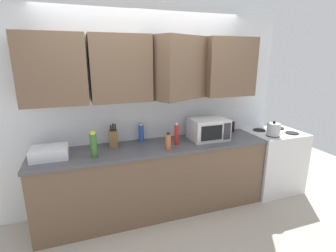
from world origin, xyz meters
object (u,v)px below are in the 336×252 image
Objects in this scene: microwave at (208,129)px; bottle_red_sauce at (177,134)px; bottle_green_oil at (94,145)px; kettle at (273,129)px; bottle_spice_jar at (168,142)px; dish_rack at (50,153)px; knife_block at (113,138)px; stove_range at (272,161)px; bottle_soy_dark at (232,126)px; bottle_blue_cleaner at (141,133)px.

bottle_red_sauce is (-0.48, -0.07, -0.01)m from microwave.
bottle_green_oil is 1.00m from bottle_red_sauce.
bottle_spice_jar is at bearing -179.14° from kettle.
kettle is 2.84m from dish_rack.
dish_rack is at bearing 176.77° from kettle.
knife_block is 0.99× the size of bottle_green_oil.
bottle_soy_dark is at bearing 158.00° from stove_range.
knife_block is 0.37m from bottle_blue_cleaner.
knife_block is at bearing 175.95° from stove_range.
bottle_spice_jar is (1.29, -0.18, 0.04)m from dish_rack.
bottle_red_sauce is at bearing -164.79° from bottle_soy_dark.
bottle_spice_jar is 0.75× the size of bottle_red_sauce.
bottle_spice_jar is at bearing -162.46° from microwave.
dish_rack is at bearing 177.97° from bottle_red_sauce.
microwave reaches higher than bottle_red_sauce.
bottle_soy_dark is 0.59× the size of bottle_green_oil.
bottle_spice_jar is 0.46m from bottle_blue_cleaner.
kettle is 0.53× the size of dish_rack.
dish_rack is 1.45m from bottle_red_sauce.
bottle_soy_dark is at bearing -0.16° from bottle_blue_cleaner.
microwave is at bearing -13.24° from bottle_blue_cleaner.
microwave is 1.48m from bottle_green_oil.
knife_block reaches higher than bottle_soy_dark.
bottle_blue_cleaner is at bearing 29.96° from bottle_green_oil.
bottle_green_oil is at bearing -174.18° from microwave.
microwave is 1.66× the size of bottle_green_oil.
dish_rack is 1.09m from bottle_blue_cleaner.
kettle is 1.54m from bottle_spice_jar.
bottle_blue_cleaner is at bearing 11.68° from knife_block.
bottle_green_oil is (0.46, -0.13, 0.08)m from dish_rack.
knife_block is at bearing 174.06° from microwave.
bottle_green_oil is 0.84m from bottle_spice_jar.
microwave is 2.02× the size of bottle_blue_cleaner.
knife_block is at bearing 11.51° from dish_rack.
kettle is 0.93m from microwave.
kettle is at bearing -10.94° from microwave.
bottle_green_oil reaches higher than microwave.
bottle_spice_jar is (0.59, -0.33, -0.01)m from knife_block.
dish_rack is 1.31m from bottle_spice_jar.
dish_rack reaches higher than stove_range.
bottle_soy_dark is (-0.58, 0.23, 0.53)m from stove_range.
bottle_soy_dark is (1.72, 0.07, -0.02)m from knife_block.
bottle_red_sauce is at bearing -35.15° from bottle_blue_cleaner.
microwave is at bearing 169.06° from kettle.
knife_block is (-1.22, 0.13, -0.04)m from microwave.
bottle_blue_cleaner is (1.06, 0.22, 0.06)m from dish_rack.
kettle is 0.85× the size of bottle_blue_cleaner.
bottle_green_oil is 1.39× the size of bottle_spice_jar.
bottle_red_sauce is at bearing -2.03° from dish_rack.
microwave reaches higher than kettle.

